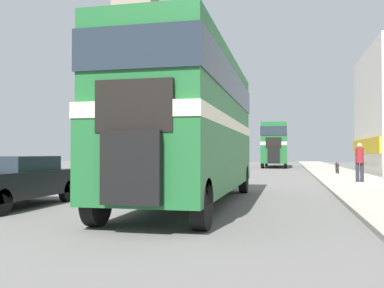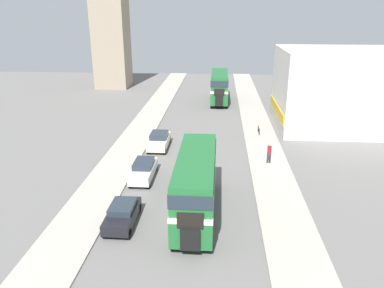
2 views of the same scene
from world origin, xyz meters
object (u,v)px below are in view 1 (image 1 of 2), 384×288
car_parked_mid (115,169)px  pedestrian_walking (360,160)px  double_decker_bus (192,118)px  bus_distant (275,142)px  car_parked_near (14,180)px  bicycle_on_pavement (337,168)px  church_tower (138,45)px  car_parked_far (165,164)px

car_parked_mid → pedestrian_walking: (10.60, 3.83, 0.38)m
double_decker_bus → bus_distant: 33.15m
car_parked_near → bicycle_on_pavement: (10.49, 19.44, -0.25)m
double_decker_bus → church_tower: size_ratio=0.30×
double_decker_bus → car_parked_mid: size_ratio=2.21×
double_decker_bus → car_parked_far: (-4.52, 12.70, -1.70)m
car_parked_mid → pedestrian_walking: bearing=19.9°
double_decker_bus → bicycle_on_pavement: bearing=71.8°
double_decker_bus → pedestrian_walking: 11.08m
double_decker_bus → bicycle_on_pavement: 18.89m
bus_distant → car_parked_near: bearing=-99.8°
bicycle_on_pavement → car_parked_far: bearing=-153.7°
double_decker_bus → bicycle_on_pavement: double_decker_bus is taller
church_tower → bus_distant: bearing=-29.1°
bus_distant → double_decker_bus: bearing=-92.4°
bus_distant → bicycle_on_pavement: size_ratio=5.44×
car_parked_far → bus_distant: bearing=73.9°
bus_distant → pedestrian_walking: bearing=-79.1°
bus_distant → bicycle_on_pavement: bearing=-73.6°
bus_distant → pedestrian_walking: bus_distant is taller
bus_distant → church_tower: (-18.91, 10.52, 13.83)m
bus_distant → car_parked_far: bus_distant is taller
bicycle_on_pavement → church_tower: 38.31m
bus_distant → bicycle_on_pavement: (4.50, -15.28, -2.11)m
double_decker_bus → car_parked_mid: (-4.64, 5.42, -1.72)m
car_parked_mid → car_parked_far: size_ratio=1.02×
car_parked_mid → bus_distant: bearing=77.8°
church_tower → pedestrian_walking: bearing=-55.7°
car_parked_near → car_parked_far: 14.30m
bus_distant → car_parked_near: size_ratio=2.42×
double_decker_bus → bus_distant: (1.37, 33.12, 0.11)m
car_parked_far → pedestrian_walking: bearing=-18.3°
car_parked_near → pedestrian_walking: 15.15m
double_decker_bus → car_parked_near: 5.20m
pedestrian_walking → bicycle_on_pavement: 8.62m
car_parked_far → bicycle_on_pavement: (10.39, 5.14, -0.31)m
car_parked_far → pedestrian_walking: 11.04m
car_parked_near → bus_distant: bearing=80.2°
double_decker_bus → church_tower: bearing=111.9°
double_decker_bus → car_parked_far: size_ratio=2.26×
bicycle_on_pavement → church_tower: church_tower is taller
double_decker_bus → church_tower: (-17.54, 43.64, 13.93)m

